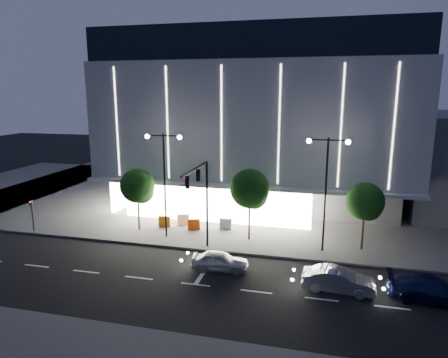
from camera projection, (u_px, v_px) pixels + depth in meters
name	position (u px, v px, depth m)	size (l,w,h in m)	color
ground	(175.00, 271.00, 27.84)	(160.00, 160.00, 0.00)	black
sidewalk_museum	(281.00, 192.00, 49.45)	(70.00, 40.00, 0.15)	#474747
museum	(265.00, 118.00, 46.34)	(30.00, 25.80, 18.00)	#4C4C51
traffic_mast	(201.00, 191.00, 29.71)	(0.33, 5.89, 7.07)	black
street_lamp_west	(164.00, 170.00, 32.96)	(3.16, 0.36, 9.00)	black
street_lamp_east	(326.00, 178.00, 29.95)	(3.16, 0.36, 9.00)	black
ped_signal_far	(32.00, 212.00, 35.18)	(0.22, 0.24, 3.00)	black
tree_left	(138.00, 188.00, 35.03)	(3.02, 3.02, 5.72)	black
tree_mid	(250.00, 191.00, 32.65)	(3.25, 3.25, 6.15)	black
tree_right	(365.00, 203.00, 30.66)	(2.91, 2.91, 5.51)	black
car_lead	(220.00, 261.00, 27.95)	(1.61, 4.00, 1.36)	#B8BCC0
car_second	(338.00, 280.00, 24.95)	(1.55, 4.46, 1.47)	#ADAFB5
car_third	(433.00, 289.00, 23.78)	(2.10, 5.16, 1.50)	#111743
barrier_a	(165.00, 221.00, 36.55)	(1.10, 0.25, 1.00)	orange
barrier_b	(183.00, 220.00, 37.10)	(1.10, 0.25, 1.00)	#BBBBBB
barrier_c	(194.00, 225.00, 35.71)	(1.10, 0.25, 1.00)	#FF4F0E
barrier_d	(226.00, 224.00, 35.88)	(1.10, 0.25, 1.00)	beige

